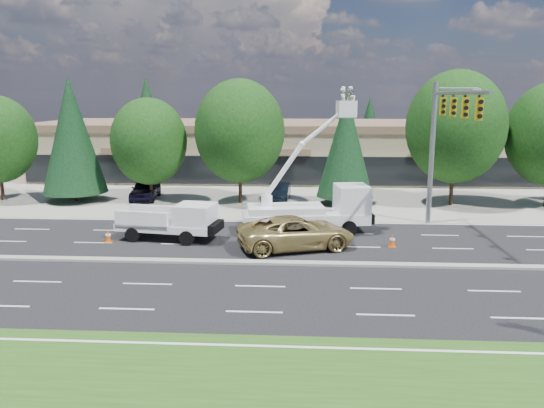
# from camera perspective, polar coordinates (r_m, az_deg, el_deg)

# --- Properties ---
(ground) EXTENTS (140.00, 140.00, 0.00)m
(ground) POSITION_cam_1_polar(r_m,az_deg,el_deg) (26.40, -0.72, -6.43)
(ground) COLOR black
(ground) RESTS_ON ground
(concrete_apron) EXTENTS (140.00, 22.00, 0.01)m
(concrete_apron) POSITION_cam_1_polar(r_m,az_deg,el_deg) (45.80, 1.06, 1.33)
(concrete_apron) COLOR gray
(concrete_apron) RESTS_ON ground
(road_median) EXTENTS (120.00, 0.55, 0.12)m
(road_median) POSITION_cam_1_polar(r_m,az_deg,el_deg) (26.38, -0.72, -6.31)
(road_median) COLOR gray
(road_median) RESTS_ON ground
(strip_mall) EXTENTS (50.40, 15.40, 5.50)m
(strip_mall) POSITION_cam_1_polar(r_m,az_deg,el_deg) (55.30, 1.49, 6.06)
(strip_mall) COLOR tan
(strip_mall) RESTS_ON ground
(tree_front_b) EXTENTS (4.90, 4.90, 9.65)m
(tree_front_b) POSITION_cam_1_polar(r_m,az_deg,el_deg) (43.92, -20.72, 6.96)
(tree_front_b) COLOR #332114
(tree_front_b) RESTS_ON ground
(tree_front_c) EXTENTS (5.80, 5.80, 8.04)m
(tree_front_c) POSITION_cam_1_polar(r_m,az_deg,el_deg) (41.88, -13.10, 6.56)
(tree_front_c) COLOR #332114
(tree_front_c) RESTS_ON ground
(tree_front_d) EXTENTS (6.80, 6.80, 9.43)m
(tree_front_d) POSITION_cam_1_polar(r_m,az_deg,el_deg) (40.41, -3.50, 7.82)
(tree_front_d) COLOR #332114
(tree_front_d) RESTS_ON ground
(tree_front_e) EXTENTS (4.29, 4.29, 8.46)m
(tree_front_e) POSITION_cam_1_polar(r_m,az_deg,el_deg) (40.33, 7.95, 6.32)
(tree_front_e) COLOR #332114
(tree_front_e) RESTS_ON ground
(tree_front_f) EXTENTS (7.25, 7.25, 10.05)m
(tree_front_f) POSITION_cam_1_polar(r_m,az_deg,el_deg) (41.63, 19.15, 7.82)
(tree_front_f) COLOR #332114
(tree_front_f) RESTS_ON ground
(tree_back_a) EXTENTS (5.36, 5.36, 10.56)m
(tree_back_a) POSITION_cam_1_polar(r_m,az_deg,el_deg) (69.94, -13.26, 9.25)
(tree_back_a) COLOR #332114
(tree_back_a) RESTS_ON ground
(tree_back_b) EXTENTS (5.03, 5.03, 9.92)m
(tree_back_b) POSITION_cam_1_polar(r_m,az_deg,el_deg) (67.35, -1.60, 9.18)
(tree_back_b) COLOR #332114
(tree_back_b) RESTS_ON ground
(tree_back_c) EXTENTS (4.10, 4.10, 8.08)m
(tree_back_c) POSITION_cam_1_polar(r_m,az_deg,el_deg) (67.64, 10.43, 8.16)
(tree_back_c) COLOR #332114
(tree_back_c) RESTS_ON ground
(tree_back_d) EXTENTS (5.78, 5.78, 11.40)m
(tree_back_d) POSITION_cam_1_polar(r_m,az_deg,el_deg) (70.04, 20.40, 9.21)
(tree_back_d) COLOR #332114
(tree_back_d) RESTS_ON ground
(signal_mast) EXTENTS (2.76, 10.16, 9.00)m
(signal_mast) POSITION_cam_1_polar(r_m,az_deg,el_deg) (33.18, 17.86, 7.40)
(signal_mast) COLOR gray
(signal_mast) RESTS_ON ground
(utility_pickup) EXTENTS (5.86, 2.93, 2.15)m
(utility_pickup) POSITION_cam_1_polar(r_m,az_deg,el_deg) (30.96, -10.56, -2.21)
(utility_pickup) COLOR white
(utility_pickup) RESTS_ON ground
(bucket_truck) EXTENTS (7.78, 3.38, 8.69)m
(bucket_truck) POSITION_cam_1_polar(r_m,az_deg,el_deg) (31.99, 4.95, 0.14)
(bucket_truck) COLOR white
(bucket_truck) RESTS_ON ground
(traffic_cone_a) EXTENTS (0.40, 0.40, 0.70)m
(traffic_cone_a) POSITION_cam_1_polar(r_m,az_deg,el_deg) (31.44, -17.21, -3.35)
(traffic_cone_a) COLOR #E04B07
(traffic_cone_a) RESTS_ON ground
(traffic_cone_b) EXTENTS (0.40, 0.40, 0.70)m
(traffic_cone_b) POSITION_cam_1_polar(r_m,az_deg,el_deg) (29.34, -2.30, -3.88)
(traffic_cone_b) COLOR #E04B07
(traffic_cone_b) RESTS_ON ground
(traffic_cone_c) EXTENTS (0.40, 0.40, 0.70)m
(traffic_cone_c) POSITION_cam_1_polar(r_m,az_deg,el_deg) (30.12, -1.43, -3.47)
(traffic_cone_c) COLOR #E04B07
(traffic_cone_c) RESTS_ON ground
(traffic_cone_d) EXTENTS (0.40, 0.40, 0.70)m
(traffic_cone_d) POSITION_cam_1_polar(r_m,az_deg,el_deg) (29.88, 12.81, -3.88)
(traffic_cone_d) COLOR #E04B07
(traffic_cone_d) RESTS_ON ground
(minivan) EXTENTS (6.95, 4.78, 1.76)m
(minivan) POSITION_cam_1_polar(r_m,az_deg,el_deg) (28.77, 2.60, -3.08)
(minivan) COLOR tan
(minivan) RESTS_ON ground
(parked_car_west) EXTENTS (2.35, 4.96, 1.64)m
(parked_car_west) POSITION_cam_1_polar(r_m,az_deg,el_deg) (43.54, -13.47, 1.56)
(parked_car_west) COLOR black
(parked_car_west) RESTS_ON ground
(parked_car_east) EXTENTS (1.64, 4.31, 1.40)m
(parked_car_east) POSITION_cam_1_polar(r_m,az_deg,el_deg) (41.90, 0.84, 1.34)
(parked_car_east) COLOR black
(parked_car_east) RESTS_ON ground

